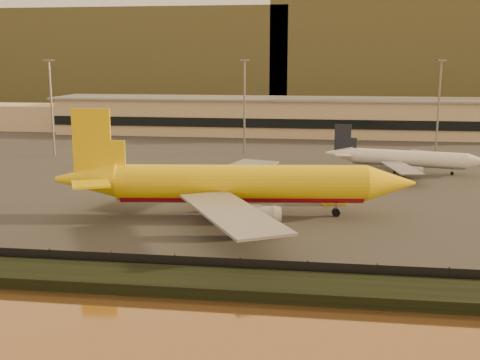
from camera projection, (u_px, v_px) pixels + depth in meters
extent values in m
plane|color=black|center=(239.00, 244.00, 84.86)|extent=(900.00, 900.00, 0.00)
cube|color=black|center=(218.00, 283.00, 68.22)|extent=(320.00, 7.00, 1.40)
cube|color=#2D2D2D|center=(285.00, 147.00, 177.04)|extent=(320.00, 220.00, 0.20)
cube|color=black|center=(224.00, 267.00, 71.98)|extent=(300.00, 0.05, 2.20)
cube|color=#C9B68B|center=(291.00, 117.00, 204.95)|extent=(160.00, 22.00, 12.00)
cube|color=black|center=(289.00, 124.00, 194.28)|extent=(160.00, 0.60, 3.00)
cube|color=gray|center=(291.00, 99.00, 203.70)|extent=(164.00, 24.00, 0.60)
cube|color=#C9B68B|center=(34.00, 117.00, 222.19)|extent=(50.00, 18.00, 9.00)
cylinder|color=slate|center=(52.00, 109.00, 158.53)|extent=(0.50, 0.50, 25.00)
cube|color=slate|center=(49.00, 60.00, 156.02)|extent=(2.20, 2.20, 0.40)
cylinder|color=slate|center=(244.00, 108.00, 161.36)|extent=(0.50, 0.50, 25.00)
cube|color=slate|center=(244.00, 60.00, 158.85)|extent=(2.20, 2.20, 0.40)
cylinder|color=slate|center=(438.00, 111.00, 152.55)|extent=(0.50, 0.50, 25.00)
cube|color=slate|center=(442.00, 60.00, 150.04)|extent=(2.20, 2.20, 0.40)
cube|color=brown|center=(113.00, 56.00, 428.65)|extent=(260.00, 160.00, 55.00)
cube|color=brown|center=(447.00, 45.00, 395.55)|extent=(220.00, 160.00, 70.00)
cylinder|color=yellow|center=(242.00, 183.00, 98.57)|extent=(41.29, 10.80, 5.90)
cylinder|color=#A60919|center=(242.00, 189.00, 98.77)|extent=(40.00, 9.37, 4.61)
cone|color=yellow|center=(391.00, 183.00, 98.10)|extent=(8.60, 6.82, 5.90)
cone|color=yellow|center=(87.00, 179.00, 98.97)|extent=(10.86, 7.10, 5.90)
cube|color=yellow|center=(92.00, 140.00, 97.66)|extent=(6.26, 1.22, 10.33)
cube|color=yellow|center=(109.00, 170.00, 104.63)|extent=(6.65, 6.59, 0.35)
cube|color=yellow|center=(91.00, 184.00, 93.05)|extent=(7.51, 7.48, 0.35)
cube|color=gray|center=(237.00, 171.00, 114.21)|extent=(14.31, 26.73, 0.35)
cylinder|color=gray|center=(252.00, 184.00, 110.72)|extent=(7.15, 4.05, 3.25)
cube|color=gray|center=(231.00, 213.00, 83.38)|extent=(19.32, 26.20, 0.35)
cylinder|color=gray|center=(252.00, 217.00, 87.41)|extent=(7.15, 4.05, 3.25)
cylinder|color=black|center=(336.00, 212.00, 99.25)|extent=(1.41, 1.18, 1.30)
cylinder|color=slate|center=(336.00, 208.00, 99.12)|extent=(0.23, 0.23, 2.66)
cylinder|color=black|center=(215.00, 216.00, 97.03)|extent=(1.41, 1.18, 1.30)
cylinder|color=slate|center=(215.00, 212.00, 96.89)|extent=(0.23, 0.23, 2.66)
cylinder|color=black|center=(217.00, 208.00, 102.24)|extent=(1.41, 1.18, 1.30)
cylinder|color=slate|center=(217.00, 204.00, 102.10)|extent=(0.23, 0.23, 2.66)
cylinder|color=white|center=(408.00, 158.00, 136.94)|extent=(25.45, 8.45, 3.51)
cylinder|color=gray|center=(408.00, 161.00, 137.06)|extent=(24.61, 7.55, 2.74)
cone|color=white|center=(479.00, 162.00, 132.00)|extent=(5.51, 4.41, 3.51)
cone|color=white|center=(339.00, 153.00, 142.05)|extent=(6.89, 4.69, 3.51)
cube|color=black|center=(343.00, 137.00, 141.06)|extent=(3.84, 1.04, 6.14)
cube|color=white|center=(348.00, 151.00, 144.78)|extent=(4.69, 4.63, 0.21)
cube|color=white|center=(343.00, 155.00, 138.30)|extent=(3.87, 3.71, 0.21)
cube|color=gray|center=(408.00, 154.00, 146.20)|extent=(12.80, 15.88, 0.21)
cylinder|color=gray|center=(415.00, 160.00, 143.63)|extent=(4.51, 2.73, 1.93)
cube|color=gray|center=(401.00, 168.00, 128.37)|extent=(7.72, 16.42, 0.21)
cylinder|color=gray|center=(410.00, 171.00, 130.18)|extent=(4.51, 2.73, 1.93)
cylinder|color=black|center=(452.00, 173.00, 134.36)|extent=(0.88, 0.75, 0.77)
cylinder|color=slate|center=(452.00, 172.00, 134.28)|extent=(0.18, 0.18, 1.58)
cylinder|color=black|center=(395.00, 171.00, 136.92)|extent=(0.88, 0.75, 0.77)
cylinder|color=slate|center=(395.00, 170.00, 136.84)|extent=(0.18, 0.18, 1.58)
cylinder|color=black|center=(396.00, 169.00, 139.84)|extent=(0.88, 0.75, 0.77)
cylinder|color=slate|center=(396.00, 167.00, 139.76)|extent=(0.18, 0.18, 1.58)
cube|color=yellow|center=(333.00, 199.00, 107.56)|extent=(4.56, 2.53, 1.95)
cube|color=white|center=(173.00, 185.00, 119.29)|extent=(4.88, 3.08, 2.03)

